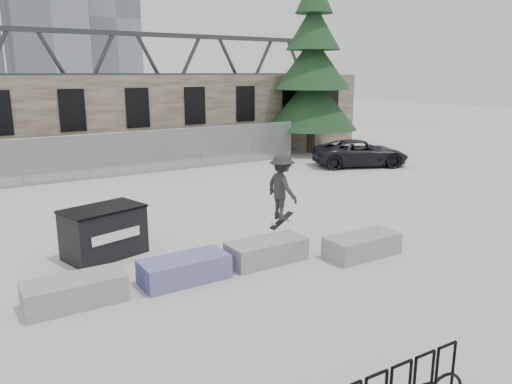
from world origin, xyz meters
TOP-DOWN VIEW (x-y plane):
  - ground at (0.00, 0.00)m, footprint 120.00×120.00m
  - stone_wall at (0.00, 16.24)m, footprint 36.00×2.58m
  - chainlink_fence at (-0.00, 12.50)m, footprint 22.06×0.06m
  - planter_far_left at (-3.50, 0.12)m, footprint 2.00×0.90m
  - planter_center_left at (-1.11, 0.01)m, footprint 2.00×0.90m
  - planter_center_right at (1.12, 0.00)m, footprint 2.00×0.90m
  - planter_offset at (3.46, -0.97)m, footprint 2.00×0.90m
  - dumpster at (-2.19, 2.58)m, footprint 2.21×1.66m
  - spruce_tree at (13.23, 13.46)m, footprint 5.36×5.36m
  - truss_bridge at (10.00, 55.00)m, footprint 70.00×3.00m
  - suv at (12.50, 8.52)m, footprint 5.28×3.94m
  - skateboarder at (2.23, 0.92)m, footprint 0.75×1.19m

SIDE VIEW (x-z plane):
  - ground at x=0.00m, z-range 0.00..0.00m
  - planter_far_left at x=-3.50m, z-range 0.02..0.58m
  - planter_center_left at x=-1.11m, z-range 0.02..0.58m
  - planter_center_right at x=1.12m, z-range 0.02..0.58m
  - planter_offset at x=3.46m, z-range 0.02..0.58m
  - dumpster at x=-2.19m, z-range 0.01..1.30m
  - suv at x=12.50m, z-range 0.00..1.33m
  - chainlink_fence at x=0.00m, z-range 0.03..2.05m
  - skateboarder at x=2.23m, z-range 0.58..2.63m
  - stone_wall at x=0.00m, z-range 0.01..4.51m
  - truss_bridge at x=10.00m, z-range -0.77..9.03m
  - spruce_tree at x=13.23m, z-range -1.11..10.39m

